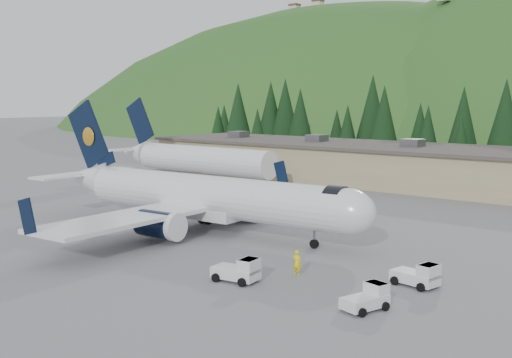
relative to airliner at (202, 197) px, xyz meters
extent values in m
plane|color=slate|center=(0.99, 0.07, -2.99)|extent=(600.00, 600.00, 0.00)
cylinder|color=white|center=(0.99, 0.07, 0.15)|extent=(26.04, 5.24, 3.47)
ellipsoid|color=white|center=(13.89, 0.96, 0.15)|extent=(4.74, 3.77, 3.47)
cylinder|color=black|center=(12.97, 0.89, 0.57)|extent=(1.49, 2.95, 2.86)
cone|color=white|center=(-14.68, -1.01, 0.52)|extent=(5.77, 3.85, 3.47)
cube|color=white|center=(0.06, 0.00, -1.31)|extent=(7.58, 3.46, 0.92)
cube|color=white|center=(-0.86, -0.06, -0.77)|extent=(7.22, 31.68, 0.32)
cube|color=black|center=(-3.32, 15.51, 0.43)|extent=(1.88, 0.27, 2.65)
cube|color=black|center=(-1.16, -15.82, 0.43)|extent=(1.88, 0.27, 2.65)
cylinder|color=black|center=(-0.30, 5.35, -1.56)|extent=(4.02, 2.39, 2.12)
cylinder|color=white|center=(1.45, 5.47, -1.56)|extent=(0.71, 2.29, 2.25)
cube|color=white|center=(-0.30, 5.35, -1.05)|extent=(2.04, 0.37, 0.83)
cylinder|color=black|center=(0.43, -5.34, -1.56)|extent=(4.02, 2.39, 2.12)
cylinder|color=white|center=(2.18, -5.22, -1.56)|extent=(0.71, 2.29, 2.25)
cube|color=white|center=(0.43, -5.34, -1.05)|extent=(2.04, 0.37, 0.83)
cube|color=black|center=(-14.50, -1.00, 4.84)|extent=(5.72, 0.67, 6.78)
ellipsoid|color=gold|center=(-14.32, -0.80, 4.66)|extent=(1.84, 0.29, 1.83)
ellipsoid|color=gold|center=(-14.30, -1.17, 4.66)|extent=(1.84, 0.29, 1.83)
cube|color=black|center=(-12.10, -0.83, 2.44)|extent=(2.56, 0.41, 1.83)
cube|color=white|center=(-15.14, -1.04, 0.98)|extent=(3.19, 11.68, 0.20)
cylinder|color=slate|center=(11.12, 0.77, -2.16)|extent=(0.20, 0.20, 1.66)
cylinder|color=black|center=(11.12, 0.77, -2.64)|extent=(0.72, 0.31, 0.70)
cylinder|color=slate|center=(-1.95, 2.37, -2.07)|extent=(0.24, 0.24, 1.85)
cylinder|color=black|center=(-1.58, 2.39, -2.48)|extent=(1.04, 0.39, 1.02)
cylinder|color=black|center=(-2.32, 2.34, -2.48)|extent=(1.04, 0.39, 1.02)
cylinder|color=slate|center=(-1.61, -2.61, -2.07)|extent=(0.24, 0.24, 1.85)
cylinder|color=black|center=(-1.24, -2.59, -2.48)|extent=(1.04, 0.39, 1.02)
cylinder|color=black|center=(-1.98, -2.64, -2.48)|extent=(1.04, 0.39, 1.02)
cylinder|color=white|center=(-21.01, 22.07, 0.21)|extent=(22.00, 3.60, 3.60)
cone|color=white|center=(-35.01, 22.07, 0.41)|extent=(5.00, 3.60, 3.60)
cube|color=black|center=(-34.01, 22.07, 5.01)|extent=(5.82, 0.28, 6.89)
cube|color=white|center=(-35.01, 22.07, 1.01)|extent=(2.40, 11.00, 0.20)
cube|color=silver|center=(12.32, -9.68, -2.45)|extent=(3.10, 1.86, 0.68)
cube|color=silver|center=(13.29, -9.55, -1.87)|extent=(1.16, 1.49, 0.88)
cube|color=black|center=(13.29, -9.55, -1.48)|extent=(1.05, 1.38, 0.10)
cylinder|color=black|center=(13.18, -8.77, -2.72)|extent=(0.57, 0.29, 0.55)
cylinder|color=black|center=(13.40, -10.32, -2.72)|extent=(0.57, 0.29, 0.55)
cylinder|color=black|center=(11.25, -9.04, -2.72)|extent=(0.57, 0.29, 0.55)
cylinder|color=black|center=(11.47, -10.59, -2.72)|extent=(0.57, 0.29, 0.55)
cube|color=silver|center=(21.43, -3.43, -2.47)|extent=(3.02, 1.83, 0.66)
cube|color=silver|center=(22.37, -3.58, -1.90)|extent=(1.14, 1.45, 0.85)
cube|color=black|center=(22.37, -3.58, -1.52)|extent=(1.03, 1.35, 0.09)
cylinder|color=black|center=(22.48, -2.83, -2.73)|extent=(0.56, 0.29, 0.53)
cylinder|color=black|center=(22.25, -4.32, -2.73)|extent=(0.56, 0.29, 0.53)
cylinder|color=black|center=(20.61, -2.54, -2.73)|extent=(0.56, 0.29, 0.53)
cylinder|color=black|center=(20.38, -4.04, -2.73)|extent=(0.56, 0.29, 0.53)
cube|color=silver|center=(21.38, -9.40, -2.51)|extent=(1.95, 2.87, 0.61)
cube|color=silver|center=(21.60, -8.56, -1.98)|extent=(1.41, 1.16, 0.79)
cube|color=black|center=(21.60, -8.56, -1.64)|extent=(1.30, 1.06, 0.09)
cylinder|color=black|center=(20.93, -8.37, -2.75)|extent=(0.31, 0.52, 0.49)
cylinder|color=black|center=(22.28, -8.74, -2.75)|extent=(0.31, 0.52, 0.49)
cylinder|color=black|center=(20.47, -10.06, -2.75)|extent=(0.31, 0.52, 0.49)
cylinder|color=black|center=(21.82, -10.43, -2.75)|extent=(0.31, 0.52, 0.49)
cube|color=#988B64|center=(-4.01, 38.07, -0.59)|extent=(70.00, 16.00, 4.80)
cube|color=#47423D|center=(-4.01, 38.07, 1.96)|extent=(71.00, 17.00, 0.40)
cube|color=slate|center=(-29.01, 38.07, 2.61)|extent=(2.50, 2.50, 1.00)
cube|color=slate|center=(-14.01, 38.07, 2.61)|extent=(2.50, 2.50, 1.00)
cube|color=slate|center=(0.99, 38.07, 2.61)|extent=(2.50, 2.50, 1.00)
imported|color=yellow|center=(14.52, -6.18, -2.15)|extent=(0.66, 0.48, 1.69)
cone|color=black|center=(-59.39, 67.98, 2.66)|extent=(4.15, 4.15, 8.48)
cone|color=black|center=(-55.11, 61.42, 2.53)|extent=(4.05, 4.05, 8.28)
cone|color=black|center=(-49.73, 61.72, 5.27)|extent=(6.06, 6.06, 12.39)
cone|color=black|center=(-45.01, 66.65, 5.47)|extent=(6.21, 6.21, 12.69)
cone|color=black|center=(-41.42, 66.88, 5.77)|extent=(6.42, 6.42, 13.14)
cone|color=black|center=(-38.55, 54.43, 2.40)|extent=(3.95, 3.95, 8.09)
cone|color=black|center=(-34.24, 62.17, 4.58)|extent=(5.55, 5.55, 11.35)
cone|color=black|center=(-29.47, 67.78, 2.24)|extent=(3.84, 3.84, 7.85)
cone|color=black|center=(-24.72, 63.98, 2.81)|extent=(4.25, 4.25, 8.70)
cone|color=black|center=(-21.47, 67.36, 5.97)|extent=(6.57, 6.57, 13.44)
cone|color=black|center=(-17.09, 63.76, 4.79)|extent=(5.71, 5.71, 11.68)
cone|color=black|center=(-10.93, 65.40, 3.06)|extent=(4.44, 4.44, 9.07)
cone|color=black|center=(-8.34, 62.91, 2.84)|extent=(4.28, 4.28, 8.75)
cone|color=black|center=(-2.97, 64.62, 4.60)|extent=(5.57, 5.57, 11.38)
cone|color=black|center=(0.06, 56.41, 1.94)|extent=(3.62, 3.62, 7.40)
cone|color=black|center=(5.39, 59.93, 5.19)|extent=(6.00, 6.00, 12.28)
ellipsoid|color=#1E581A|center=(-89.01, 170.07, -77.99)|extent=(336.00, 240.00, 240.00)
camera|label=1|loc=(38.17, -39.00, 8.46)|focal=45.00mm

